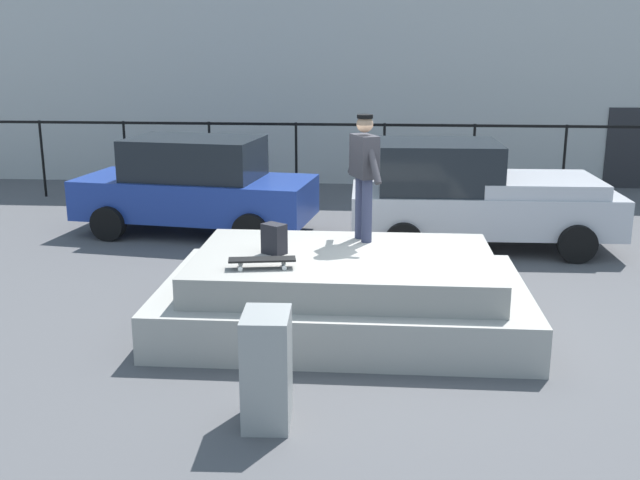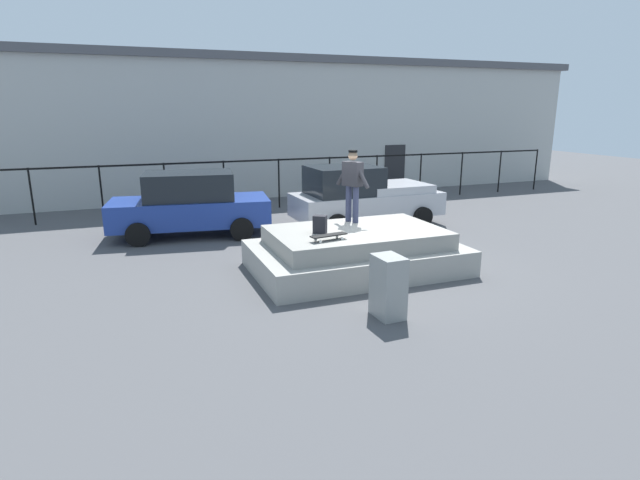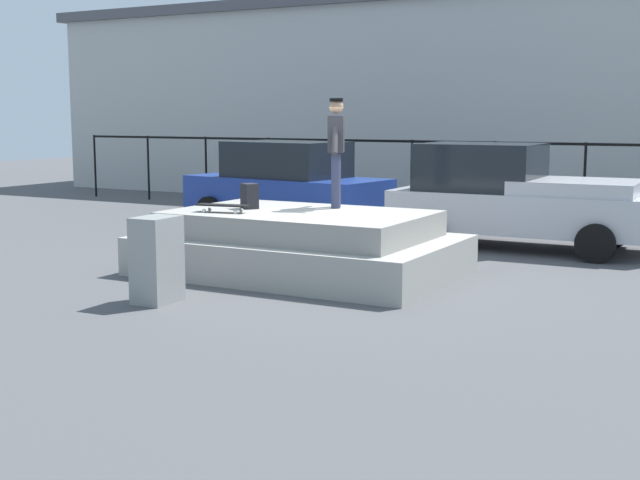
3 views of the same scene
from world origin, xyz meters
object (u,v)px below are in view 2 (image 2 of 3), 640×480
object	(u,v)px
skateboard	(329,236)
car_silver_pickup_mid	(362,196)
car_blue_sedan_near	(190,204)
backpack	(320,224)
utility_box	(388,287)
skateboarder	(352,181)

from	to	relation	value
skateboard	car_silver_pickup_mid	world-z (taller)	car_silver_pickup_mid
skateboard	car_blue_sedan_near	size ratio (longest dim) A/B	0.18
skateboard	backpack	size ratio (longest dim) A/B	2.10
car_blue_sedan_near	skateboard	bearing A→B (deg)	-68.50
car_blue_sedan_near	utility_box	world-z (taller)	car_blue_sedan_near
car_blue_sedan_near	utility_box	bearing A→B (deg)	-71.47
backpack	car_blue_sedan_near	distance (m)	5.18
backpack	utility_box	world-z (taller)	backpack
backpack	skateboarder	bearing A→B (deg)	69.01
skateboarder	skateboard	distance (m)	2.02
car_blue_sedan_near	car_silver_pickup_mid	size ratio (longest dim) A/B	0.99
car_silver_pickup_mid	skateboarder	bearing A→B (deg)	-119.58
skateboarder	car_silver_pickup_mid	distance (m)	3.95
skateboard	utility_box	bearing A→B (deg)	-80.18
car_silver_pickup_mid	utility_box	xyz separation A→B (m)	(-2.71, -6.66, -0.37)
car_blue_sedan_near	skateboarder	bearing A→B (deg)	-50.34
skateboard	skateboarder	bearing A→B (deg)	50.42
skateboarder	skateboard	world-z (taller)	skateboarder
skateboarder	car_blue_sedan_near	world-z (taller)	skateboarder
car_silver_pickup_mid	car_blue_sedan_near	bearing A→B (deg)	173.21
car_silver_pickup_mid	skateboard	bearing A→B (deg)	-122.80
skateboard	car_silver_pickup_mid	distance (m)	5.63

